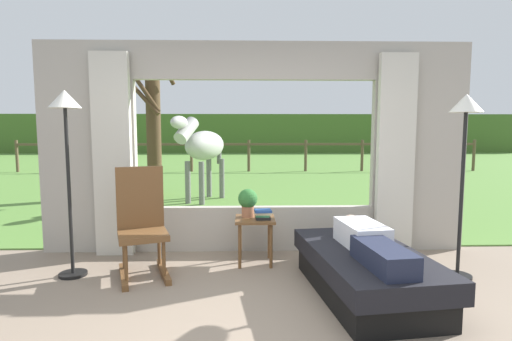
{
  "coord_description": "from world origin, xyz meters",
  "views": [
    {
      "loc": [
        -0.12,
        -2.66,
        1.52
      ],
      "look_at": [
        0.0,
        1.8,
        1.05
      ],
      "focal_mm": 28.19,
      "sensor_mm": 36.0,
      "label": 1
    }
  ],
  "objects_px": {
    "side_table": "(255,226)",
    "horse": "(203,146)",
    "book_stack": "(263,214)",
    "floor_lamp_left": "(66,127)",
    "floor_lamp_right": "(465,131)",
    "recliner_sofa": "(365,272)",
    "pasture_tree": "(153,128)",
    "potted_plant": "(248,201)",
    "rocking_chair": "(142,223)",
    "reclining_person": "(368,241)"
  },
  "relations": [
    {
      "from": "book_stack",
      "to": "floor_lamp_right",
      "type": "relative_size",
      "value": 0.11
    },
    {
      "from": "side_table",
      "to": "horse",
      "type": "distance_m",
      "value": 4.0
    },
    {
      "from": "recliner_sofa",
      "to": "side_table",
      "type": "xyz_separation_m",
      "value": [
        -0.98,
        0.91,
        0.21
      ]
    },
    {
      "from": "reclining_person",
      "to": "rocking_chair",
      "type": "bearing_deg",
      "value": 155.84
    },
    {
      "from": "reclining_person",
      "to": "side_table",
      "type": "bearing_deg",
      "value": 128.4
    },
    {
      "from": "floor_lamp_right",
      "to": "floor_lamp_left",
      "type": "bearing_deg",
      "value": 177.67
    },
    {
      "from": "floor_lamp_left",
      "to": "floor_lamp_right",
      "type": "height_order",
      "value": "floor_lamp_left"
    },
    {
      "from": "floor_lamp_right",
      "to": "horse",
      "type": "distance_m",
      "value": 5.28
    },
    {
      "from": "book_stack",
      "to": "horse",
      "type": "relative_size",
      "value": 0.11
    },
    {
      "from": "reclining_person",
      "to": "floor_lamp_left",
      "type": "distance_m",
      "value": 3.11
    },
    {
      "from": "rocking_chair",
      "to": "horse",
      "type": "height_order",
      "value": "horse"
    },
    {
      "from": "floor_lamp_left",
      "to": "floor_lamp_right",
      "type": "relative_size",
      "value": 1.02
    },
    {
      "from": "horse",
      "to": "recliner_sofa",
      "type": "bearing_deg",
      "value": 137.38
    },
    {
      "from": "side_table",
      "to": "floor_lamp_right",
      "type": "height_order",
      "value": "floor_lamp_right"
    },
    {
      "from": "floor_lamp_left",
      "to": "horse",
      "type": "distance_m",
      "value": 4.27
    },
    {
      "from": "floor_lamp_left",
      "to": "horse",
      "type": "bearing_deg",
      "value": 77.46
    },
    {
      "from": "reclining_person",
      "to": "pasture_tree",
      "type": "distance_m",
      "value": 6.48
    },
    {
      "from": "floor_lamp_left",
      "to": "horse",
      "type": "height_order",
      "value": "floor_lamp_left"
    },
    {
      "from": "reclining_person",
      "to": "floor_lamp_left",
      "type": "relative_size",
      "value": 0.76
    },
    {
      "from": "potted_plant",
      "to": "book_stack",
      "type": "height_order",
      "value": "potted_plant"
    },
    {
      "from": "rocking_chair",
      "to": "floor_lamp_right",
      "type": "distance_m",
      "value": 3.39
    },
    {
      "from": "side_table",
      "to": "horse",
      "type": "bearing_deg",
      "value": 104.31
    },
    {
      "from": "recliner_sofa",
      "to": "horse",
      "type": "height_order",
      "value": "horse"
    },
    {
      "from": "rocking_chair",
      "to": "floor_lamp_right",
      "type": "xyz_separation_m",
      "value": [
        3.24,
        -0.2,
        0.95
      ]
    },
    {
      "from": "reclining_person",
      "to": "floor_lamp_right",
      "type": "relative_size",
      "value": 0.77
    },
    {
      "from": "floor_lamp_left",
      "to": "pasture_tree",
      "type": "xyz_separation_m",
      "value": [
        -0.26,
        4.96,
        -0.01
      ]
    },
    {
      "from": "reclining_person",
      "to": "floor_lamp_right",
      "type": "bearing_deg",
      "value": 15.87
    },
    {
      "from": "floor_lamp_left",
      "to": "reclining_person",
      "type": "bearing_deg",
      "value": -12.17
    },
    {
      "from": "side_table",
      "to": "floor_lamp_right",
      "type": "relative_size",
      "value": 0.28
    },
    {
      "from": "reclining_person",
      "to": "potted_plant",
      "type": "distance_m",
      "value": 1.48
    },
    {
      "from": "book_stack",
      "to": "pasture_tree",
      "type": "height_order",
      "value": "pasture_tree"
    },
    {
      "from": "book_stack",
      "to": "reclining_person",
      "type": "bearing_deg",
      "value": -45.02
    },
    {
      "from": "recliner_sofa",
      "to": "horse",
      "type": "distance_m",
      "value": 5.2
    },
    {
      "from": "rocking_chair",
      "to": "horse",
      "type": "distance_m",
      "value": 4.17
    },
    {
      "from": "recliner_sofa",
      "to": "pasture_tree",
      "type": "bearing_deg",
      "value": 112.26
    },
    {
      "from": "potted_plant",
      "to": "book_stack",
      "type": "relative_size",
      "value": 1.63
    },
    {
      "from": "side_table",
      "to": "horse",
      "type": "height_order",
      "value": "horse"
    },
    {
      "from": "reclining_person",
      "to": "horse",
      "type": "xyz_separation_m",
      "value": [
        -1.96,
        4.77,
        0.63
      ]
    },
    {
      "from": "reclining_person",
      "to": "recliner_sofa",
      "type": "bearing_deg",
      "value": 82.72
    },
    {
      "from": "rocking_chair",
      "to": "horse",
      "type": "bearing_deg",
      "value": 67.73
    },
    {
      "from": "potted_plant",
      "to": "pasture_tree",
      "type": "distance_m",
      "value": 5.08
    },
    {
      "from": "recliner_sofa",
      "to": "book_stack",
      "type": "relative_size",
      "value": 9.19
    },
    {
      "from": "recliner_sofa",
      "to": "rocking_chair",
      "type": "bearing_deg",
      "value": 157.06
    },
    {
      "from": "recliner_sofa",
      "to": "side_table",
      "type": "height_order",
      "value": "side_table"
    },
    {
      "from": "recliner_sofa",
      "to": "horse",
      "type": "xyz_separation_m",
      "value": [
        -1.96,
        4.72,
        0.94
      ]
    },
    {
      "from": "reclining_person",
      "to": "horse",
      "type": "height_order",
      "value": "horse"
    },
    {
      "from": "rocking_chair",
      "to": "recliner_sofa",
      "type": "bearing_deg",
      "value": -34.99
    },
    {
      "from": "rocking_chair",
      "to": "potted_plant",
      "type": "distance_m",
      "value": 1.17
    },
    {
      "from": "floor_lamp_left",
      "to": "pasture_tree",
      "type": "bearing_deg",
      "value": 92.95
    },
    {
      "from": "recliner_sofa",
      "to": "floor_lamp_left",
      "type": "bearing_deg",
      "value": 161.51
    }
  ]
}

